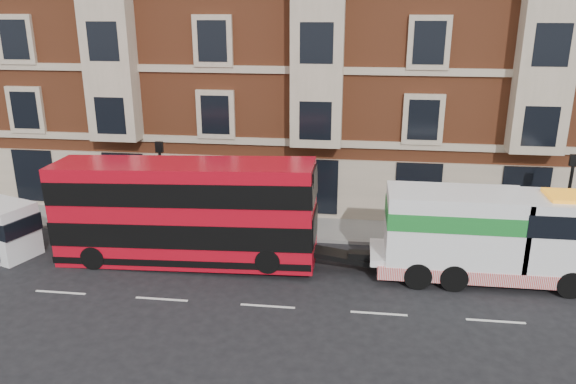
% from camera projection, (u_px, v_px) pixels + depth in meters
% --- Properties ---
extents(ground, '(120.00, 120.00, 0.00)m').
position_uv_depth(ground, '(268.00, 306.00, 20.38)').
color(ground, black).
rests_on(ground, ground).
extents(sidewalk, '(90.00, 3.00, 0.15)m').
position_uv_depth(sidewalk, '(293.00, 228.00, 27.41)').
color(sidewalk, slate).
rests_on(sidewalk, ground).
extents(victorian_terrace, '(45.00, 12.00, 20.40)m').
position_uv_depth(victorian_terrace, '(318.00, 12.00, 31.27)').
color(victorian_terrace, brown).
rests_on(victorian_terrace, ground).
extents(lamp_post_west, '(0.35, 0.15, 4.35)m').
position_uv_depth(lamp_post_west, '(162.00, 180.00, 26.10)').
color(lamp_post_west, black).
rests_on(lamp_post_west, sidewalk).
extents(lamp_post_east, '(0.35, 0.15, 4.35)m').
position_uv_depth(lamp_post_east, '(568.00, 196.00, 23.90)').
color(lamp_post_east, black).
rests_on(lamp_post_east, sidewalk).
extents(double_decker_bus, '(10.82, 2.48, 4.38)m').
position_uv_depth(double_decker_bus, '(184.00, 211.00, 23.17)').
color(double_decker_bus, '#B80A1A').
rests_on(double_decker_bus, ground).
extents(tow_truck, '(8.66, 2.56, 3.61)m').
position_uv_depth(tow_truck, '(485.00, 235.00, 21.83)').
color(tow_truck, white).
rests_on(tow_truck, ground).
extents(pedestrian, '(0.69, 0.47, 1.87)m').
position_uv_depth(pedestrian, '(63.00, 207.00, 27.28)').
color(pedestrian, '#192A33').
rests_on(pedestrian, sidewalk).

